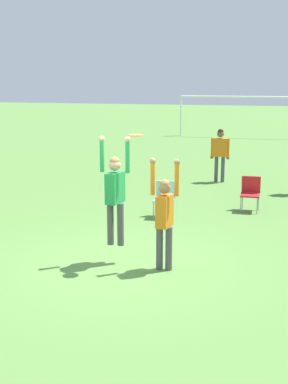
% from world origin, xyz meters
% --- Properties ---
extents(ground_plane, '(120.00, 120.00, 0.00)m').
position_xyz_m(ground_plane, '(0.00, 0.00, 0.00)').
color(ground_plane, '#56843D').
extents(person_jumping, '(0.58, 0.45, 1.99)m').
position_xyz_m(person_jumping, '(-0.20, 0.09, 1.38)').
color(person_jumping, '#4C4C51').
rests_on(person_jumping, ground_plane).
extents(person_defending, '(0.53, 0.40, 1.98)m').
position_xyz_m(person_defending, '(0.74, -0.05, 1.04)').
color(person_defending, '#4C4C51').
rests_on(person_defending, ground_plane).
extents(frisbee, '(0.27, 0.27, 0.02)m').
position_xyz_m(frisbee, '(0.21, -0.01, 2.36)').
color(frisbee, '#E04C23').
extents(camping_chair_0, '(0.49, 0.53, 0.88)m').
position_xyz_m(camping_chair_0, '(1.83, 4.76, 0.52)').
color(camping_chair_0, gray).
rests_on(camping_chair_0, ground_plane).
extents(camping_chair_2, '(0.50, 0.53, 0.88)m').
position_xyz_m(camping_chair_2, '(-0.13, 3.56, 0.52)').
color(camping_chair_2, gray).
rests_on(camping_chair_2, ground_plane).
extents(person_spectator_near, '(0.63, 0.23, 1.73)m').
position_xyz_m(person_spectator_near, '(0.54, 8.42, 1.05)').
color(person_spectator_near, '#4C4C51').
rests_on(person_spectator_near, ground_plane).
extents(soccer_goal, '(7.10, 0.10, 2.35)m').
position_xyz_m(soccer_goal, '(-0.21, 22.40, 1.84)').
color(soccer_goal, white).
rests_on(soccer_goal, ground_plane).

